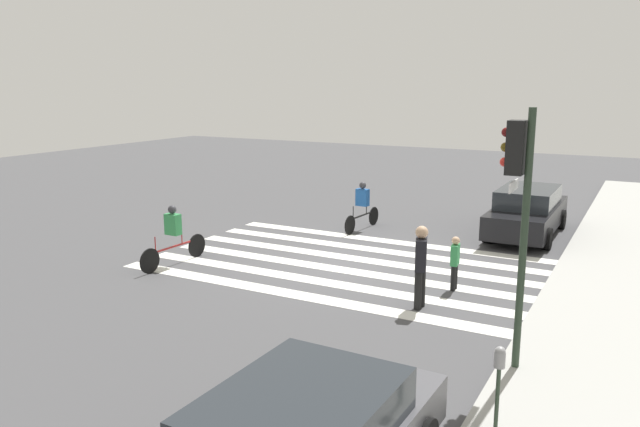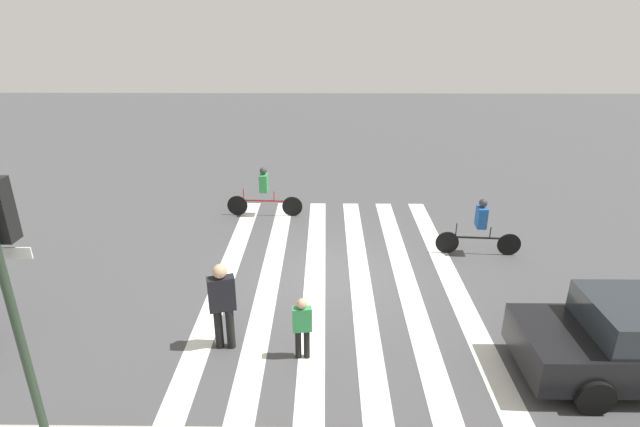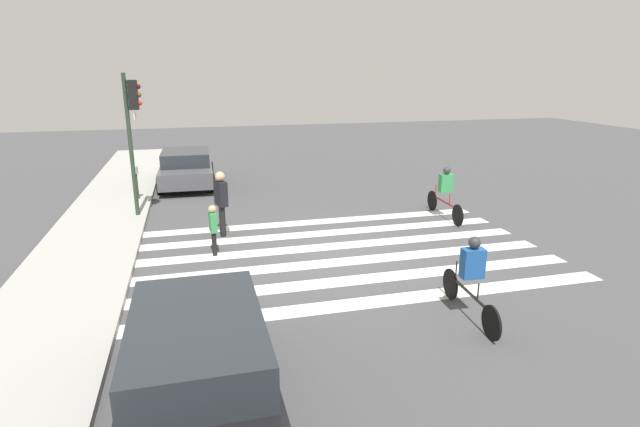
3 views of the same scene
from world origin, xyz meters
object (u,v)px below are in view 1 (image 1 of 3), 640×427
traffic_light (518,192)px  cyclist_far_lane (173,233)px  pedestrian_child_with_backpack (421,262)px  cyclist_near_curb (362,204)px  pedestrian_adult_tall_backpack (455,260)px  car_parked_far_curb (527,211)px  parking_meter (499,370)px

traffic_light → cyclist_far_lane: (-2.20, -9.06, -2.18)m
traffic_light → cyclist_far_lane: bearing=-103.6°
cyclist_far_lane → pedestrian_child_with_backpack: bearing=92.1°
cyclist_far_lane → cyclist_near_curb: bearing=158.0°
cyclist_far_lane → cyclist_near_curb: 6.58m
pedestrian_adult_tall_backpack → cyclist_near_curb: (-4.50, -4.39, 0.14)m
pedestrian_child_with_backpack → cyclist_near_curb: size_ratio=0.80×
pedestrian_adult_tall_backpack → car_parked_far_curb: 6.24m
pedestrian_adult_tall_backpack → cyclist_near_curb: cyclist_near_curb is taller
pedestrian_child_with_backpack → parking_meter: bearing=14.3°
parking_meter → pedestrian_child_with_backpack: bearing=-148.8°
pedestrian_adult_tall_backpack → car_parked_far_curb: size_ratio=0.26×
cyclist_near_curb → cyclist_far_lane: bearing=-20.1°
parking_meter → traffic_light: bearing=-172.2°
pedestrian_adult_tall_backpack → cyclist_far_lane: bearing=95.7°
car_parked_far_curb → traffic_light: bearing=8.6°
traffic_light → car_parked_far_curb: size_ratio=0.91×
pedestrian_child_with_backpack → pedestrian_adult_tall_backpack: 1.56m
traffic_light → pedestrian_child_with_backpack: (-2.20, -2.30, -2.03)m
parking_meter → car_parked_far_curb: (-11.98, -1.80, -0.21)m
pedestrian_adult_tall_backpack → traffic_light: bearing=-158.1°
cyclist_near_curb → parking_meter: bearing=36.9°
cyclist_near_curb → car_parked_far_curb: (-1.73, 4.86, -0.09)m
parking_meter → cyclist_far_lane: cyclist_far_lane is taller
traffic_light → cyclist_near_curb: (-8.21, -6.38, -2.19)m
cyclist_far_lane → traffic_light: bearing=78.4°
cyclist_far_lane → cyclist_near_curb: cyclist_far_lane is taller
cyclist_far_lane → car_parked_far_curb: size_ratio=0.50×
traffic_light → parking_meter: 2.92m
traffic_light → parking_meter: (2.05, 0.28, -2.06)m
pedestrian_adult_tall_backpack → cyclist_far_lane: size_ratio=0.53×
cyclist_near_curb → pedestrian_child_with_backpack: bearing=38.2°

